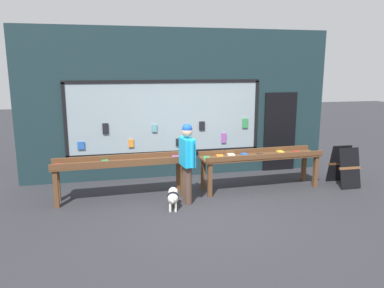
% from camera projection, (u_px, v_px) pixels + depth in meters
% --- Properties ---
extents(ground_plane, '(40.00, 40.00, 0.00)m').
position_uv_depth(ground_plane, '(204.00, 207.00, 7.47)').
color(ground_plane, '#2D2D33').
extents(shopfront_facade, '(7.81, 0.29, 3.69)m').
position_uv_depth(shopfront_facade, '(181.00, 105.00, 9.39)').
color(shopfront_facade, '#192D33').
rests_on(shopfront_facade, ground_plane).
extents(display_table_left, '(2.80, 0.66, 0.90)m').
position_uv_depth(display_table_left, '(121.00, 165.00, 7.85)').
color(display_table_left, brown).
rests_on(display_table_left, ground_plane).
extents(display_table_right, '(2.80, 0.76, 0.88)m').
position_uv_depth(display_table_right, '(260.00, 158.00, 8.54)').
color(display_table_right, brown).
rests_on(display_table_right, ground_plane).
extents(person_browsing, '(0.26, 0.66, 1.66)m').
position_uv_depth(person_browsing, '(187.00, 157.00, 7.54)').
color(person_browsing, '#4C382D').
rests_on(person_browsing, ground_plane).
extents(small_dog, '(0.28, 0.56, 0.39)m').
position_uv_depth(small_dog, '(173.00, 196.00, 7.35)').
color(small_dog, white).
rests_on(small_dog, ground_plane).
extents(sandwich_board_sign, '(0.54, 0.69, 0.92)m').
position_uv_depth(sandwich_board_sign, '(344.00, 166.00, 8.82)').
color(sandwich_board_sign, black).
rests_on(sandwich_board_sign, ground_plane).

